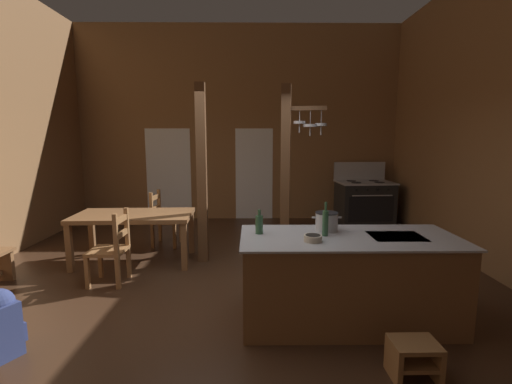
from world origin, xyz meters
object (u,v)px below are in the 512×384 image
stockpot_on_counter (327,221)px  bottle_tall_on_counter (325,222)px  ladderback_chair_near_window (112,249)px  step_stool (414,357)px  kitchen_island (348,279)px  dining_table (134,219)px  mixing_bowl_on_counter (313,238)px  stove_range (364,203)px  bottle_short_on_counter (259,224)px  ladderback_chair_by_post (164,220)px

stockpot_on_counter → bottle_tall_on_counter: bearing=-105.3°
bottle_tall_on_counter → ladderback_chair_near_window: bearing=158.8°
step_stool → ladderback_chair_near_window: ladderback_chair_near_window is taller
step_stool → kitchen_island: bearing=107.9°
step_stool → bottle_tall_on_counter: size_ratio=1.06×
kitchen_island → stockpot_on_counter: (-0.18, 0.22, 0.55)m
ladderback_chair_near_window → stockpot_on_counter: bearing=-16.8°
dining_table → mixing_bowl_on_counter: bearing=-40.3°
ladderback_chair_near_window → mixing_bowl_on_counter: (2.37, -1.17, 0.47)m
stove_range → bottle_short_on_counter: 4.62m
dining_table → bottle_short_on_counter: 2.52m
ladderback_chair_near_window → stockpot_on_counter: 2.74m
mixing_bowl_on_counter → bottle_tall_on_counter: (0.15, 0.19, 0.10)m
stockpot_on_counter → ladderback_chair_near_window: bearing=163.2°
step_stool → dining_table: dining_table is taller
kitchen_island → mixing_bowl_on_counter: (-0.39, -0.17, 0.48)m
stockpot_on_counter → bottle_short_on_counter: bottle_short_on_counter is taller
dining_table → bottle_short_on_counter: size_ratio=6.96×
ladderback_chair_by_post → stockpot_on_counter: 3.40m
kitchen_island → dining_table: kitchen_island is taller
bottle_tall_on_counter → stockpot_on_counter: bearing=74.7°
stove_range → mixing_bowl_on_counter: 4.64m
dining_table → ladderback_chair_near_window: (-0.03, -0.81, -0.20)m
stove_range → ladderback_chair_near_window: (-4.18, -3.08, -0.03)m
ladderback_chair_by_post → bottle_tall_on_counter: 3.52m
dining_table → mixing_bowl_on_counter: (2.33, -1.98, 0.27)m
kitchen_island → step_stool: bearing=-72.1°
step_stool → dining_table: (-3.02, 2.71, 0.47)m
dining_table → ladderback_chair_near_window: 0.83m
stove_range → bottle_short_on_counter: stove_range is taller
ladderback_chair_near_window → kitchen_island: bearing=-19.9°
kitchen_island → bottle_short_on_counter: (-0.90, 0.11, 0.55)m
step_stool → ladderback_chair_by_post: (-2.79, 3.56, 0.27)m
ladderback_chair_near_window → stockpot_on_counter: stockpot_on_counter is taller
step_stool → stockpot_on_counter: (-0.48, 1.12, 0.81)m
stove_range → bottle_short_on_counter: bearing=-120.3°
kitchen_island → ladderback_chair_by_post: ladderback_chair_by_post is taller
ladderback_chair_near_window → bottle_tall_on_counter: size_ratio=2.78×
ladderback_chair_near_window → step_stool: bearing=-31.9°
bottle_tall_on_counter → bottle_short_on_counter: 0.66m
step_stool → ladderback_chair_by_post: size_ratio=0.38×
stove_range → stockpot_on_counter: size_ratio=4.23×
bottle_short_on_counter → ladderback_chair_near_window: bearing=154.5°
bottle_tall_on_counter → kitchen_island: bearing=-4.8°
dining_table → ladderback_chair_by_post: (0.23, 0.85, -0.20)m
step_stool → bottle_tall_on_counter: 1.36m
step_stool → stockpot_on_counter: 1.47m
step_stool → ladderback_chair_by_post: bearing=128.1°
stockpot_on_counter → bottle_short_on_counter: bearing=-171.2°
mixing_bowl_on_counter → bottle_tall_on_counter: bearing=51.5°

